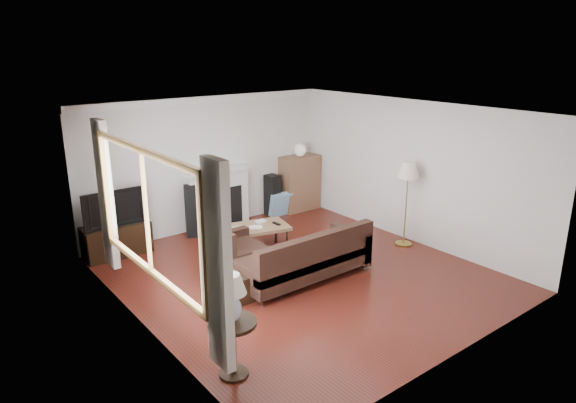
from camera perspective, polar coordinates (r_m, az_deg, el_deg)
room at (r=7.55m, az=1.40°, el=0.56°), size 5.10×5.60×2.54m
window at (r=6.09m, az=-15.48°, el=-1.23°), size 0.12×2.74×1.54m
curtain_near at (r=4.88m, az=-7.72°, el=-7.28°), size 0.10×0.35×2.10m
curtain_far at (r=7.52m, az=-19.58°, el=0.67°), size 0.10×0.35×2.10m
fireplace at (r=9.91m, az=-7.66°, el=0.40°), size 1.40×0.26×1.15m
tv_stand at (r=9.05m, az=-18.49°, el=-4.05°), size 1.07×0.48×0.54m
television at (r=8.87m, az=-18.84°, el=-0.56°), size 1.07×0.14×0.62m
speaker_left at (r=9.55m, az=-10.54°, el=-1.03°), size 0.36×0.39×0.94m
speaker_right at (r=10.51m, az=-1.74°, el=0.68°), size 0.26×0.30×0.86m
bookshelf at (r=10.85m, az=1.31°, el=2.07°), size 0.85×0.40×1.16m
globe_lamp at (r=10.69m, az=1.34°, el=5.75°), size 0.26×0.26×0.26m
sectional_sofa at (r=7.70m, az=1.69°, el=-6.03°), size 2.31×1.69×0.75m
coffee_table at (r=8.74m, az=-3.91°, el=-4.19°), size 1.31×0.93×0.46m
footstool at (r=7.20m, az=-6.05°, el=-9.49°), size 0.46×0.46×0.38m
floor_lamp at (r=9.09m, az=13.00°, el=-0.28°), size 0.43×0.43×1.50m
side_table at (r=5.66m, az=-6.12°, el=-15.90°), size 0.52×0.52×0.65m
table_lamp at (r=5.37m, az=-6.32°, el=-10.65°), size 0.32×0.32×0.52m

